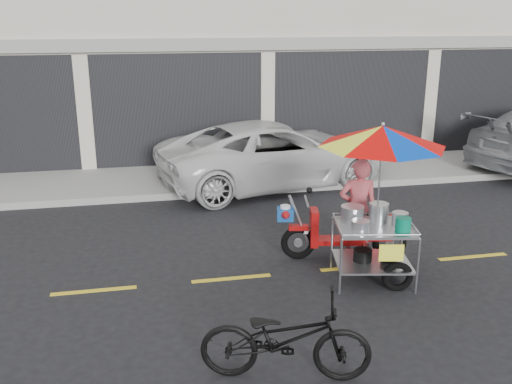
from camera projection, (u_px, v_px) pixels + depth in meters
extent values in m
plane|color=black|center=(357.00, 267.00, 8.94)|extent=(90.00, 90.00, 0.00)
cube|color=gray|center=(276.00, 172.00, 14.06)|extent=(45.00, 3.00, 0.15)
cube|color=beige|center=(239.00, 7.00, 17.57)|extent=(36.00, 8.00, 8.00)
cube|color=black|center=(267.00, 110.00, 14.56)|extent=(35.28, 0.06, 2.90)
cube|color=gray|center=(268.00, 44.00, 14.05)|extent=(36.00, 0.12, 0.30)
cube|color=gold|center=(357.00, 267.00, 8.94)|extent=(42.00, 0.10, 0.01)
imported|color=silver|center=(274.00, 154.00, 13.07)|extent=(5.71, 3.54, 1.47)
imported|color=black|center=(286.00, 338.00, 6.09)|extent=(1.95, 1.10, 0.97)
torus|color=black|center=(298.00, 243.00, 9.18)|extent=(0.57, 0.21, 0.56)
torus|color=black|center=(389.00, 242.00, 9.20)|extent=(0.57, 0.21, 0.56)
cylinder|color=#9EA0A5|center=(298.00, 243.00, 9.18)|extent=(0.15, 0.08, 0.14)
cylinder|color=#9EA0A5|center=(389.00, 242.00, 9.20)|extent=(0.15, 0.08, 0.14)
cube|color=#A30D0E|center=(298.00, 227.00, 9.10)|extent=(0.33, 0.18, 0.08)
cylinder|color=#9EA0A5|center=(299.00, 219.00, 9.06)|extent=(0.36, 0.12, 0.79)
cube|color=#A30D0E|center=(314.00, 227.00, 9.11)|extent=(0.18, 0.35, 0.59)
cube|color=#A30D0E|center=(341.00, 240.00, 9.18)|extent=(0.83, 0.42, 0.08)
cube|color=#A30D0E|center=(369.00, 227.00, 9.11)|extent=(0.77, 0.39, 0.39)
cube|color=black|center=(364.00, 214.00, 9.05)|extent=(0.67, 0.35, 0.10)
cylinder|color=#9EA0A5|center=(307.00, 201.00, 8.97)|extent=(0.14, 0.54, 0.04)
sphere|color=black|center=(309.00, 190.00, 9.13)|extent=(0.10, 0.10, 0.10)
cylinder|color=white|center=(306.00, 231.00, 9.13)|extent=(0.14, 0.14, 0.05)
cube|color=navy|center=(285.00, 214.00, 9.03)|extent=(0.29, 0.26, 0.20)
cylinder|color=white|center=(285.00, 207.00, 9.00)|extent=(0.18, 0.18, 0.05)
cone|color=#A30D0E|center=(286.00, 216.00, 8.87)|extent=(0.22, 0.25, 0.18)
torus|color=black|center=(397.00, 277.00, 8.13)|extent=(0.46, 0.18, 0.45)
cylinder|color=#9EA0A5|center=(341.00, 267.00, 7.97)|extent=(0.04, 0.04, 0.84)
cylinder|color=#9EA0A5|center=(332.00, 243.00, 8.82)|extent=(0.04, 0.04, 0.84)
cylinder|color=#9EA0A5|center=(418.00, 266.00, 7.98)|extent=(0.04, 0.04, 0.84)
cylinder|color=#9EA0A5|center=(402.00, 242.00, 8.83)|extent=(0.04, 0.04, 0.84)
cube|color=#9EA0A5|center=(372.00, 262.00, 8.43)|extent=(1.23, 1.08, 0.03)
cube|color=#9EA0A5|center=(374.00, 227.00, 8.27)|extent=(1.23, 1.08, 0.04)
cylinder|color=#9EA0A5|center=(381.00, 235.00, 7.83)|extent=(1.07, 0.23, 0.02)
cylinder|color=#9EA0A5|center=(369.00, 213.00, 8.68)|extent=(1.07, 0.23, 0.02)
cylinder|color=#9EA0A5|center=(337.00, 224.00, 8.25)|extent=(0.19, 0.87, 0.02)
cylinder|color=#9EA0A5|center=(412.00, 223.00, 8.26)|extent=(0.19, 0.87, 0.02)
cylinder|color=#9EA0A5|center=(366.00, 250.00, 8.86)|extent=(0.18, 0.73, 0.04)
cylinder|color=#9EA0A5|center=(368.00, 220.00, 8.71)|extent=(0.18, 0.73, 0.04)
cube|color=#FFF932|center=(391.00, 253.00, 7.88)|extent=(0.34, 0.09, 0.25)
cylinder|color=#B7B7BC|center=(352.00, 215.00, 8.42)|extent=(0.40, 0.40, 0.22)
cylinder|color=#B7B7BC|center=(379.00, 213.00, 8.44)|extent=(0.34, 0.34, 0.26)
cylinder|color=#B7B7BC|center=(400.00, 219.00, 8.29)|extent=(0.27, 0.27, 0.17)
cylinder|color=#B7B7BC|center=(360.00, 226.00, 8.08)|extent=(0.31, 0.31, 0.13)
cylinder|color=#047252|center=(403.00, 225.00, 8.00)|extent=(0.25, 0.25, 0.22)
cylinder|color=black|center=(363.00, 255.00, 8.40)|extent=(0.32, 0.32, 0.18)
cylinder|color=black|center=(389.00, 256.00, 8.41)|extent=(0.28, 0.28, 0.16)
cylinder|color=#9EA0A5|center=(380.00, 177.00, 8.15)|extent=(0.03, 0.03, 1.48)
sphere|color=#9EA0A5|center=(383.00, 124.00, 7.92)|extent=(0.06, 0.06, 0.06)
imported|color=#BB4A52|center=(358.00, 210.00, 9.03)|extent=(0.67, 0.51, 1.67)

